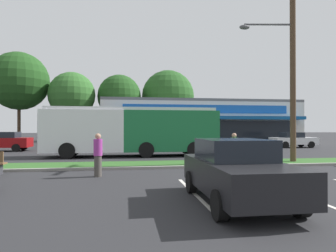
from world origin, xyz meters
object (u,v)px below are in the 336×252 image
(car_3, at_px, (88,141))
(city_bus, at_px, (132,130))
(pedestrian_by_pole, at_px, (98,155))
(utility_pole, at_px, (290,60))
(car_4, at_px, (293,140))
(pedestrian_mid, at_px, (234,151))
(car_1, at_px, (236,171))
(car_2, at_px, (4,141))

(car_3, bearing_deg, city_bus, 122.02)
(car_3, xyz_separation_m, pedestrian_by_pole, (2.09, -13.90, 0.06))
(utility_pole, bearing_deg, car_4, 58.06)
(car_4, relative_size, pedestrian_mid, 2.55)
(car_1, relative_size, car_2, 1.00)
(utility_pole, distance_m, pedestrian_by_pole, 11.22)
(utility_pole, distance_m, city_bus, 10.55)
(city_bus, height_order, car_4, city_bus)
(car_1, xyz_separation_m, car_4, (13.31, 19.23, -0.05))
(car_1, bearing_deg, utility_pole, 141.26)
(car_2, bearing_deg, car_3, 179.82)
(car_2, height_order, car_4, car_2)
(pedestrian_by_pole, bearing_deg, car_1, -159.31)
(car_4, height_order, pedestrian_mid, pedestrian_mid)
(car_3, bearing_deg, car_4, -177.61)
(car_4, bearing_deg, car_3, -177.61)
(car_4, relative_size, pedestrian_by_pole, 2.52)
(car_3, bearing_deg, utility_pole, 137.13)
(city_bus, relative_size, pedestrian_by_pole, 6.83)
(car_2, bearing_deg, utility_pole, 149.35)
(utility_pole, distance_m, pedestrian_mid, 6.19)
(car_4, xyz_separation_m, pedestrian_mid, (-11.12, -13.37, 0.08))
(car_4, distance_m, pedestrian_by_pole, 22.60)
(car_2, relative_size, car_3, 0.93)
(car_1, height_order, car_3, car_1)
(car_3, bearing_deg, pedestrian_mid, 122.93)
(car_2, xyz_separation_m, pedestrian_mid, (14.91, -12.59, 0.03))
(utility_pole, bearing_deg, car_1, -128.74)
(utility_pole, bearing_deg, pedestrian_by_pole, -163.69)
(utility_pole, relative_size, car_1, 2.46)
(car_3, relative_size, pedestrian_mid, 2.72)
(pedestrian_mid, bearing_deg, pedestrian_by_pole, -100.69)
(utility_pole, distance_m, car_1, 10.59)
(car_1, bearing_deg, car_2, -145.44)
(car_3, height_order, pedestrian_by_pole, pedestrian_by_pole)
(car_4, distance_m, pedestrian_mid, 17.39)
(car_2, distance_m, pedestrian_by_pole, 16.50)
(utility_pole, xyz_separation_m, city_bus, (-8.30, 5.31, -3.76))
(car_1, bearing_deg, city_bus, -169.45)
(city_bus, height_order, car_1, city_bus)
(utility_pole, relative_size, car_4, 2.43)
(pedestrian_by_pole, bearing_deg, pedestrian_mid, -97.32)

